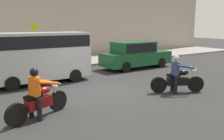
# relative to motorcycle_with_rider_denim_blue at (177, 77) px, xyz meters

# --- Properties ---
(ground_plane) EXTENTS (80.00, 80.00, 0.00)m
(ground_plane) POSITION_rel_motorcycle_with_rider_denim_blue_xyz_m (-2.58, 1.86, -0.64)
(ground_plane) COLOR #2C2C2C
(sidewalk_slab) EXTENTS (40.00, 4.40, 0.14)m
(sidewalk_slab) POSITION_rel_motorcycle_with_rider_denim_blue_xyz_m (-2.58, 9.86, -0.57)
(sidewalk_slab) COLOR gray
(sidewalk_slab) RESTS_ON ground_plane
(motorcycle_with_rider_denim_blue) EXTENTS (2.05, 1.20, 1.57)m
(motorcycle_with_rider_denim_blue) POSITION_rel_motorcycle_with_rider_denim_blue_xyz_m (0.00, 0.00, 0.00)
(motorcycle_with_rider_denim_blue) COLOR black
(motorcycle_with_rider_denim_blue) RESTS_ON ground_plane
(motorcycle_with_rider_orange_stripe) EXTENTS (2.10, 1.00, 1.55)m
(motorcycle_with_rider_orange_stripe) POSITION_rel_motorcycle_with_rider_denim_blue_xyz_m (-5.63, 0.45, -0.01)
(motorcycle_with_rider_orange_stripe) COLOR black
(motorcycle_with_rider_orange_stripe) RESTS_ON ground_plane
(parked_van_silver) EXTENTS (4.72, 1.96, 2.42)m
(parked_van_silver) POSITION_rel_motorcycle_with_rider_denim_blue_xyz_m (-4.20, 4.96, 0.76)
(parked_van_silver) COLOR #B2B5BA
(parked_van_silver) RESTS_ON ground_plane
(parked_sedan_forest_green) EXTENTS (4.73, 1.82, 1.72)m
(parked_sedan_forest_green) POSITION_rel_motorcycle_with_rider_denim_blue_xyz_m (2.19, 5.41, 0.24)
(parked_sedan_forest_green) COLOR #164C28
(parked_sedan_forest_green) RESTS_ON ground_plane
(street_sign_post) EXTENTS (0.44, 0.08, 2.78)m
(street_sign_post) POSITION_rel_motorcycle_with_rider_denim_blue_xyz_m (-3.10, 9.24, 1.17)
(street_sign_post) COLOR gray
(street_sign_post) RESTS_ON sidewalk_slab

